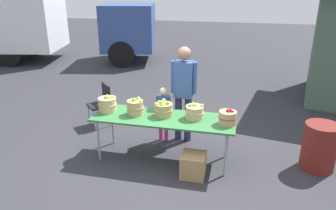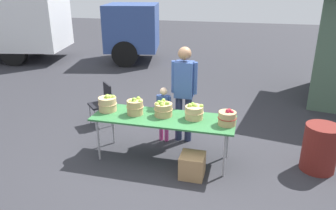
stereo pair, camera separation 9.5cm
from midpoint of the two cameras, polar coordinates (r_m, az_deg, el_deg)
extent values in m
plane|color=#2D2D33|center=(5.54, -0.28, -9.32)|extent=(40.00, 40.00, 0.00)
cube|color=#2D6B38|center=(5.21, -0.30, -2.33)|extent=(2.30, 0.76, 0.03)
cylinder|color=#99999E|center=(5.45, -11.70, -6.04)|extent=(0.04, 0.04, 0.72)
cylinder|color=#99999E|center=(4.97, 10.51, -8.77)|extent=(0.04, 0.04, 0.72)
cylinder|color=#99999E|center=(5.94, -9.22, -3.53)|extent=(0.04, 0.04, 0.72)
cylinder|color=#99999E|center=(5.50, 11.01, -5.73)|extent=(0.04, 0.04, 0.72)
cylinder|color=tan|center=(5.51, -10.14, 0.15)|extent=(0.30, 0.30, 0.23)
torus|color=tan|center=(5.51, -10.15, 0.26)|extent=(0.32, 0.32, 0.01)
sphere|color=#9EC647|center=(5.54, -10.17, 1.53)|extent=(0.07, 0.07, 0.07)
sphere|color=#8CB738|center=(5.47, -10.40, 1.22)|extent=(0.08, 0.08, 0.08)
sphere|color=#7AA833|center=(5.54, -9.52, 1.42)|extent=(0.07, 0.07, 0.07)
sphere|color=#8CB738|center=(5.49, -10.01, 1.39)|extent=(0.07, 0.07, 0.07)
sphere|color=#9EC647|center=(5.46, -9.84, 1.43)|extent=(0.08, 0.08, 0.08)
sphere|color=#8CB738|center=(5.45, -10.22, 1.35)|extent=(0.08, 0.08, 0.08)
sphere|color=#9EC647|center=(5.48, -9.14, 1.40)|extent=(0.08, 0.08, 0.08)
cylinder|color=tan|center=(5.31, -5.33, -0.41)|extent=(0.26, 0.26, 0.24)
torus|color=tan|center=(5.30, -5.34, -0.29)|extent=(0.28, 0.28, 0.01)
sphere|color=#8CB738|center=(5.24, -5.52, 0.56)|extent=(0.07, 0.07, 0.07)
sphere|color=#7AA833|center=(5.23, -4.41, 0.61)|extent=(0.07, 0.07, 0.07)
sphere|color=#7AA833|center=(5.25, -6.16, 0.54)|extent=(0.07, 0.07, 0.07)
sphere|color=#8CB738|center=(5.34, -4.75, 1.12)|extent=(0.08, 0.08, 0.08)
sphere|color=#7AA833|center=(5.25, -5.49, 0.92)|extent=(0.08, 0.08, 0.08)
cylinder|color=tan|center=(5.22, -0.29, -0.83)|extent=(0.29, 0.29, 0.21)
torus|color=tan|center=(5.22, -0.29, -0.73)|extent=(0.31, 0.31, 0.01)
sphere|color=#9EC647|center=(5.17, -0.56, 0.39)|extent=(0.07, 0.07, 0.07)
sphere|color=#8CB738|center=(5.12, -0.53, -0.06)|extent=(0.07, 0.07, 0.07)
sphere|color=#9EC647|center=(5.16, -1.40, 0.12)|extent=(0.06, 0.06, 0.06)
sphere|color=#7AA833|center=(5.20, -1.08, 0.48)|extent=(0.07, 0.07, 0.07)
sphere|color=#7AA833|center=(5.16, 0.41, 0.26)|extent=(0.07, 0.07, 0.07)
sphere|color=#9EC647|center=(5.28, -0.29, 0.83)|extent=(0.06, 0.06, 0.06)
sphere|color=#7AA833|center=(5.17, -1.42, 0.17)|extent=(0.07, 0.07, 0.07)
cylinder|color=tan|center=(5.14, 5.17, -1.32)|extent=(0.29, 0.29, 0.21)
torus|color=tan|center=(5.14, 5.17, -1.22)|extent=(0.31, 0.31, 0.01)
sphere|color=#9EC647|center=(5.11, 6.46, -0.20)|extent=(0.07, 0.07, 0.07)
sphere|color=#8CB738|center=(5.09, 4.52, -0.09)|extent=(0.06, 0.06, 0.06)
sphere|color=#7AA833|center=(5.15, 4.90, 0.10)|extent=(0.07, 0.07, 0.07)
sphere|color=#8CB738|center=(5.12, 5.39, -0.24)|extent=(0.08, 0.08, 0.08)
sphere|color=#8CB738|center=(5.10, 4.34, -0.20)|extent=(0.07, 0.07, 0.07)
sphere|color=#9EC647|center=(5.12, 5.21, 0.01)|extent=(0.07, 0.07, 0.07)
sphere|color=#9EC647|center=(5.08, 4.40, -0.06)|extent=(0.06, 0.06, 0.06)
cylinder|color=tan|center=(4.99, 10.93, -2.33)|extent=(0.27, 0.27, 0.21)
torus|color=maroon|center=(4.99, 10.94, -2.22)|extent=(0.29, 0.29, 0.01)
sphere|color=maroon|center=(4.94, 11.01, -1.29)|extent=(0.07, 0.07, 0.07)
sphere|color=maroon|center=(4.98, 11.28, -1.02)|extent=(0.07, 0.07, 0.07)
sphere|color=maroon|center=(4.94, 11.01, -1.08)|extent=(0.06, 0.06, 0.06)
sphere|color=maroon|center=(4.95, 11.71, -1.31)|extent=(0.07, 0.07, 0.07)
cylinder|color=#262D4C|center=(5.95, 4.06, -2.52)|extent=(0.13, 0.13, 0.86)
cylinder|color=#262D4C|center=(5.98, 2.36, -2.36)|extent=(0.13, 0.13, 0.86)
cube|color=#334C8C|center=(5.70, 3.36, 4.51)|extent=(0.32, 0.23, 0.65)
sphere|color=#936B4C|center=(5.59, 3.46, 9.06)|extent=(0.23, 0.23, 0.23)
cylinder|color=#334C8C|center=(5.66, 5.24, 4.72)|extent=(0.09, 0.09, 0.57)
cylinder|color=#334C8C|center=(5.73, 1.51, 4.99)|extent=(0.09, 0.09, 0.57)
cylinder|color=#CC3F8C|center=(5.99, 0.19, -4.13)|extent=(0.07, 0.07, 0.51)
cylinder|color=#CC3F8C|center=(6.03, -0.76, -3.99)|extent=(0.07, 0.07, 0.51)
cube|color=#334C8C|center=(5.84, -0.29, -0.11)|extent=(0.20, 0.15, 0.38)
sphere|color=beige|center=(5.74, -0.30, 2.42)|extent=(0.14, 0.14, 0.14)
cylinder|color=#334C8C|center=(5.79, 0.74, -0.04)|extent=(0.05, 0.05, 0.34)
cylinder|color=#334C8C|center=(5.86, -1.31, 0.21)|extent=(0.05, 0.05, 0.34)
cube|color=white|center=(13.64, -26.66, 13.81)|extent=(4.57, 3.02, 2.30)
cube|color=#334C8C|center=(12.18, -6.04, 13.57)|extent=(2.20, 2.43, 1.60)
cube|color=black|center=(12.05, -1.95, 15.12)|extent=(0.41, 1.73, 0.80)
cylinder|color=black|center=(13.25, -6.01, 10.67)|extent=(0.94, 0.46, 0.90)
cylinder|color=black|center=(11.41, -7.36, 8.94)|extent=(0.94, 0.46, 0.90)
cylinder|color=black|center=(14.36, -22.02, 10.08)|extent=(0.94, 0.46, 0.90)
cylinder|color=black|center=(12.68, -25.39, 8.31)|extent=(0.94, 0.46, 0.90)
cube|color=black|center=(6.72, -11.55, 0.02)|extent=(0.57, 0.57, 0.04)
cube|color=black|center=(6.70, -10.23, 2.05)|extent=(0.30, 0.31, 0.40)
cylinder|color=gray|center=(6.91, -13.20, -1.58)|extent=(0.02, 0.02, 0.42)
cylinder|color=gray|center=(6.61, -12.31, -2.56)|extent=(0.02, 0.02, 0.42)
cylinder|color=gray|center=(7.01, -10.56, -1.06)|extent=(0.02, 0.02, 0.42)
cylinder|color=gray|center=(6.71, -9.57, -2.01)|extent=(0.02, 0.02, 0.42)
cylinder|color=maroon|center=(5.60, 25.71, -6.87)|extent=(0.52, 0.52, 0.76)
cube|color=#A87F51|center=(5.01, 4.86, -10.59)|extent=(0.36, 0.36, 0.36)
camera|label=1|loc=(0.05, -89.50, 0.19)|focal=34.52mm
camera|label=2|loc=(0.05, 90.50, -0.19)|focal=34.52mm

